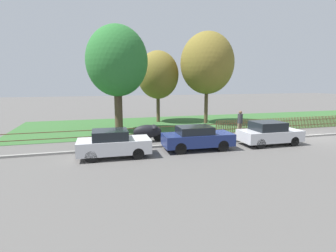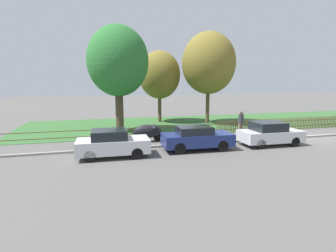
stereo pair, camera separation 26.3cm
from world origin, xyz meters
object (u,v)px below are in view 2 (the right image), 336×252
at_px(parked_car_silver_hatchback, 112,143).
at_px(covered_motorcycle, 148,131).
at_px(parked_car_black_saloon, 197,138).
at_px(tree_nearest_kerb, 118,62).
at_px(pedestrian_near_fence, 241,121).
at_px(tree_behind_motorcycle, 159,75).
at_px(tree_mid_park, 209,63).
at_px(parked_car_navy_estate, 270,133).

distance_m(parked_car_silver_hatchback, covered_motorcycle, 3.86).
relative_size(parked_car_black_saloon, tree_nearest_kerb, 0.50).
relative_size(parked_car_black_saloon, pedestrian_near_fence, 2.26).
xyz_separation_m(parked_car_black_saloon, pedestrian_near_fence, (4.65, 3.13, 0.30)).
bearing_deg(pedestrian_near_fence, tree_behind_motorcycle, -77.78).
height_order(tree_nearest_kerb, pedestrian_near_fence, tree_nearest_kerb).
relative_size(covered_motorcycle, tree_nearest_kerb, 0.25).
distance_m(tree_mid_park, pedestrian_near_fence, 7.40).
height_order(parked_car_silver_hatchback, pedestrian_near_fence, pedestrian_near_fence).
distance_m(tree_behind_motorcycle, pedestrian_near_fence, 9.63).
bearing_deg(covered_motorcycle, tree_behind_motorcycle, 76.99).
bearing_deg(tree_mid_park, tree_nearest_kerb, -165.72).
xyz_separation_m(parked_car_black_saloon, tree_mid_park, (4.53, 8.97, 4.84)).
relative_size(parked_car_navy_estate, covered_motorcycle, 1.88).
height_order(covered_motorcycle, tree_behind_motorcycle, tree_behind_motorcycle).
bearing_deg(tree_mid_park, covered_motorcycle, -137.84).
height_order(tree_nearest_kerb, tree_behind_motorcycle, tree_nearest_kerb).
bearing_deg(parked_car_navy_estate, parked_car_black_saloon, -179.97).
height_order(parked_car_navy_estate, pedestrian_near_fence, pedestrian_near_fence).
distance_m(parked_car_black_saloon, tree_nearest_kerb, 9.12).
bearing_deg(tree_mid_park, parked_car_navy_estate, -88.29).
distance_m(covered_motorcycle, tree_nearest_kerb, 6.39).
bearing_deg(tree_behind_motorcycle, parked_car_silver_hatchback, -114.62).
relative_size(tree_nearest_kerb, tree_mid_park, 0.97).
relative_size(parked_car_black_saloon, covered_motorcycle, 2.01).
height_order(parked_car_silver_hatchback, covered_motorcycle, parked_car_silver_hatchback).
relative_size(tree_behind_motorcycle, pedestrian_near_fence, 3.77).
height_order(parked_car_silver_hatchback, parked_car_black_saloon, parked_car_silver_hatchback).
height_order(parked_car_silver_hatchback, tree_nearest_kerb, tree_nearest_kerb).
xyz_separation_m(parked_car_navy_estate, pedestrian_near_fence, (-0.15, 3.17, 0.29)).
relative_size(covered_motorcycle, tree_behind_motorcycle, 0.30).
height_order(parked_car_black_saloon, tree_nearest_kerb, tree_nearest_kerb).
distance_m(parked_car_black_saloon, parked_car_navy_estate, 4.80).
bearing_deg(parked_car_silver_hatchback, tree_nearest_kerb, 83.76).
bearing_deg(tree_mid_park, tree_behind_motorcycle, 153.54).
distance_m(parked_car_silver_hatchback, tree_nearest_kerb, 8.50).
height_order(tree_behind_motorcycle, tree_mid_park, tree_mid_park).
relative_size(parked_car_navy_estate, tree_nearest_kerb, 0.47).
height_order(tree_mid_park, pedestrian_near_fence, tree_mid_park).
xyz_separation_m(covered_motorcycle, tree_nearest_kerb, (-1.50, 4.06, 4.70)).
relative_size(parked_car_navy_estate, tree_mid_park, 0.45).
xyz_separation_m(parked_car_silver_hatchback, parked_car_navy_estate, (9.55, 0.14, 0.00)).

